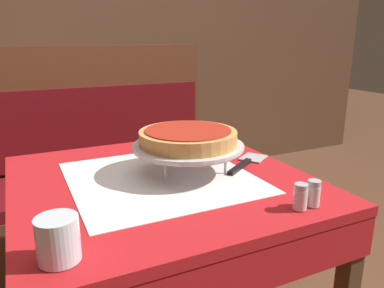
{
  "coord_description": "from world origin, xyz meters",
  "views": [
    {
      "loc": [
        -0.39,
        -1.03,
        1.19
      ],
      "look_at": [
        0.1,
        -0.03,
        0.87
      ],
      "focal_mm": 35.0,
      "sensor_mm": 36.0,
      "label": 1
    }
  ],
  "objects_px": {
    "booth_bench": "(83,203)",
    "deep_dish_pizza": "(188,137)",
    "pepper_shaker": "(313,193)",
    "condiment_caddy": "(26,98)",
    "salt_shaker": "(300,197)",
    "pizza_pan_stand": "(188,147)",
    "dining_table_rear": "(41,121)",
    "pizza_server": "(246,162)",
    "water_glass_near": "(58,239)",
    "dining_table_front": "(161,205)"
  },
  "relations": [
    {
      "from": "booth_bench",
      "to": "deep_dish_pizza",
      "type": "bearing_deg",
      "value": -76.71
    },
    {
      "from": "pepper_shaker",
      "to": "condiment_caddy",
      "type": "height_order",
      "value": "condiment_caddy"
    },
    {
      "from": "deep_dish_pizza",
      "to": "salt_shaker",
      "type": "relative_size",
      "value": 4.57
    },
    {
      "from": "deep_dish_pizza",
      "to": "salt_shaker",
      "type": "bearing_deg",
      "value": -68.95
    },
    {
      "from": "deep_dish_pizza",
      "to": "pizza_pan_stand",
      "type": "bearing_deg",
      "value": -90.0
    },
    {
      "from": "condiment_caddy",
      "to": "deep_dish_pizza",
      "type": "bearing_deg",
      "value": -75.71
    },
    {
      "from": "pizza_pan_stand",
      "to": "deep_dish_pizza",
      "type": "distance_m",
      "value": 0.03
    },
    {
      "from": "deep_dish_pizza",
      "to": "condiment_caddy",
      "type": "xyz_separation_m",
      "value": [
        -0.41,
        1.59,
        -0.07
      ]
    },
    {
      "from": "dining_table_rear",
      "to": "pepper_shaker",
      "type": "height_order",
      "value": "pepper_shaker"
    },
    {
      "from": "pizza_server",
      "to": "salt_shaker",
      "type": "height_order",
      "value": "salt_shaker"
    },
    {
      "from": "deep_dish_pizza",
      "to": "condiment_caddy",
      "type": "bearing_deg",
      "value": 104.29
    },
    {
      "from": "water_glass_near",
      "to": "pepper_shaker",
      "type": "distance_m",
      "value": 0.62
    },
    {
      "from": "booth_bench",
      "to": "pizza_pan_stand",
      "type": "xyz_separation_m",
      "value": [
        0.21,
        -0.89,
        0.52
      ]
    },
    {
      "from": "dining_table_rear",
      "to": "deep_dish_pizza",
      "type": "relative_size",
      "value": 2.53
    },
    {
      "from": "dining_table_rear",
      "to": "pepper_shaker",
      "type": "relative_size",
      "value": 11.24
    },
    {
      "from": "pizza_server",
      "to": "salt_shaker",
      "type": "distance_m",
      "value": 0.37
    },
    {
      "from": "dining_table_rear",
      "to": "pizza_server",
      "type": "bearing_deg",
      "value": -70.36
    },
    {
      "from": "dining_table_front",
      "to": "water_glass_near",
      "type": "xyz_separation_m",
      "value": [
        -0.34,
        -0.34,
        0.14
      ]
    },
    {
      "from": "dining_table_rear",
      "to": "pizza_server",
      "type": "distance_m",
      "value": 1.65
    },
    {
      "from": "dining_table_front",
      "to": "salt_shaker",
      "type": "relative_size",
      "value": 12.96
    },
    {
      "from": "deep_dish_pizza",
      "to": "pepper_shaker",
      "type": "relative_size",
      "value": 4.44
    },
    {
      "from": "booth_bench",
      "to": "salt_shaker",
      "type": "relative_size",
      "value": 22.82
    },
    {
      "from": "dining_table_rear",
      "to": "salt_shaker",
      "type": "relative_size",
      "value": 11.56
    },
    {
      "from": "dining_table_rear",
      "to": "salt_shaker",
      "type": "xyz_separation_m",
      "value": [
        0.48,
        -1.91,
        0.14
      ]
    },
    {
      "from": "pepper_shaker",
      "to": "dining_table_rear",
      "type": "bearing_deg",
      "value": 105.27
    },
    {
      "from": "pizza_server",
      "to": "water_glass_near",
      "type": "distance_m",
      "value": 0.73
    },
    {
      "from": "salt_shaker",
      "to": "condiment_caddy",
      "type": "bearing_deg",
      "value": 105.59
    },
    {
      "from": "deep_dish_pizza",
      "to": "water_glass_near",
      "type": "bearing_deg",
      "value": -142.09
    },
    {
      "from": "deep_dish_pizza",
      "to": "pepper_shaker",
      "type": "distance_m",
      "value": 0.42
    },
    {
      "from": "dining_table_rear",
      "to": "pizza_server",
      "type": "relative_size",
      "value": 3.32
    },
    {
      "from": "booth_bench",
      "to": "pepper_shaker",
      "type": "height_order",
      "value": "booth_bench"
    },
    {
      "from": "pepper_shaker",
      "to": "pizza_pan_stand",
      "type": "bearing_deg",
      "value": 116.65
    },
    {
      "from": "deep_dish_pizza",
      "to": "water_glass_near",
      "type": "relative_size",
      "value": 3.42
    },
    {
      "from": "deep_dish_pizza",
      "to": "water_glass_near",
      "type": "height_order",
      "value": "deep_dish_pizza"
    },
    {
      "from": "deep_dish_pizza",
      "to": "salt_shaker",
      "type": "distance_m",
      "value": 0.4
    },
    {
      "from": "pizza_server",
      "to": "pepper_shaker",
      "type": "distance_m",
      "value": 0.36
    },
    {
      "from": "pizza_server",
      "to": "salt_shaker",
      "type": "relative_size",
      "value": 3.49
    },
    {
      "from": "pepper_shaker",
      "to": "dining_table_front",
      "type": "bearing_deg",
      "value": 127.38
    },
    {
      "from": "dining_table_front",
      "to": "pizza_server",
      "type": "distance_m",
      "value": 0.33
    },
    {
      "from": "dining_table_rear",
      "to": "condiment_caddy",
      "type": "xyz_separation_m",
      "value": [
        -0.07,
        0.05,
        0.15
      ]
    },
    {
      "from": "dining_table_rear",
      "to": "pepper_shaker",
      "type": "xyz_separation_m",
      "value": [
        0.52,
        -1.91,
        0.14
      ]
    },
    {
      "from": "pizza_pan_stand",
      "to": "condiment_caddy",
      "type": "bearing_deg",
      "value": 104.29
    },
    {
      "from": "pizza_server",
      "to": "water_glass_near",
      "type": "relative_size",
      "value": 2.61
    },
    {
      "from": "booth_bench",
      "to": "water_glass_near",
      "type": "relative_size",
      "value": 17.07
    },
    {
      "from": "booth_bench",
      "to": "pizza_pan_stand",
      "type": "relative_size",
      "value": 4.35
    },
    {
      "from": "dining_table_rear",
      "to": "salt_shaker",
      "type": "distance_m",
      "value": 1.97
    },
    {
      "from": "dining_table_front",
      "to": "dining_table_rear",
      "type": "height_order",
      "value": "dining_table_rear"
    },
    {
      "from": "pizza_pan_stand",
      "to": "water_glass_near",
      "type": "distance_m",
      "value": 0.55
    },
    {
      "from": "dining_table_front",
      "to": "booth_bench",
      "type": "relative_size",
      "value": 0.57
    },
    {
      "from": "dining_table_rear",
      "to": "booth_bench",
      "type": "xyz_separation_m",
      "value": [
        0.13,
        -0.65,
        -0.33
      ]
    }
  ]
}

